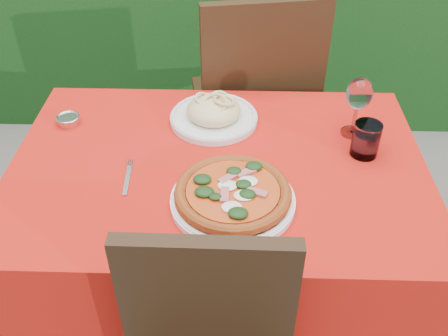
{
  "coord_description": "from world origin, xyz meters",
  "views": [
    {
      "loc": [
        0.05,
        -1.18,
        1.69
      ],
      "look_at": [
        0.02,
        -0.05,
        0.77
      ],
      "focal_mm": 40.0,
      "sensor_mm": 36.0,
      "label": 1
    }
  ],
  "objects_px": {
    "water_glass": "(366,141)",
    "steel_ramekin": "(69,120)",
    "pasta_plate": "(214,113)",
    "wine_glass": "(359,96)",
    "pizza_plate": "(233,195)",
    "fork": "(127,180)",
    "chair_far": "(256,96)"
  },
  "relations": [
    {
      "from": "chair_far",
      "to": "fork",
      "type": "height_order",
      "value": "chair_far"
    },
    {
      "from": "pasta_plate",
      "to": "water_glass",
      "type": "height_order",
      "value": "water_glass"
    },
    {
      "from": "chair_far",
      "to": "water_glass",
      "type": "bearing_deg",
      "value": 108.15
    },
    {
      "from": "pizza_plate",
      "to": "steel_ramekin",
      "type": "relative_size",
      "value": 5.63
    },
    {
      "from": "pizza_plate",
      "to": "water_glass",
      "type": "bearing_deg",
      "value": 30.5
    },
    {
      "from": "wine_glass",
      "to": "fork",
      "type": "distance_m",
      "value": 0.75
    },
    {
      "from": "fork",
      "to": "wine_glass",
      "type": "bearing_deg",
      "value": 16.97
    },
    {
      "from": "pizza_plate",
      "to": "steel_ramekin",
      "type": "distance_m",
      "value": 0.67
    },
    {
      "from": "fork",
      "to": "steel_ramekin",
      "type": "bearing_deg",
      "value": 127.01
    },
    {
      "from": "chair_far",
      "to": "fork",
      "type": "relative_size",
      "value": 5.97
    },
    {
      "from": "steel_ramekin",
      "to": "chair_far",
      "type": "bearing_deg",
      "value": 34.31
    },
    {
      "from": "pizza_plate",
      "to": "fork",
      "type": "bearing_deg",
      "value": 164.73
    },
    {
      "from": "water_glass",
      "to": "wine_glass",
      "type": "bearing_deg",
      "value": 98.42
    },
    {
      "from": "water_glass",
      "to": "steel_ramekin",
      "type": "xyz_separation_m",
      "value": [
        -0.96,
        0.14,
        -0.04
      ]
    },
    {
      "from": "pizza_plate",
      "to": "wine_glass",
      "type": "xyz_separation_m",
      "value": [
        0.38,
        0.34,
        0.11
      ]
    },
    {
      "from": "pasta_plate",
      "to": "wine_glass",
      "type": "distance_m",
      "value": 0.47
    },
    {
      "from": "chair_far",
      "to": "pizza_plate",
      "type": "bearing_deg",
      "value": 73.44
    },
    {
      "from": "pasta_plate",
      "to": "steel_ramekin",
      "type": "distance_m",
      "value": 0.49
    },
    {
      "from": "pasta_plate",
      "to": "wine_glass",
      "type": "bearing_deg",
      "value": -7.52
    },
    {
      "from": "pasta_plate",
      "to": "water_glass",
      "type": "distance_m",
      "value": 0.5
    },
    {
      "from": "pasta_plate",
      "to": "chair_far",
      "type": "bearing_deg",
      "value": 68.91
    },
    {
      "from": "water_glass",
      "to": "fork",
      "type": "bearing_deg",
      "value": -167.91
    },
    {
      "from": "chair_far",
      "to": "pasta_plate",
      "type": "bearing_deg",
      "value": 58.37
    },
    {
      "from": "pizza_plate",
      "to": "pasta_plate",
      "type": "bearing_deg",
      "value": 99.93
    },
    {
      "from": "water_glass",
      "to": "wine_glass",
      "type": "height_order",
      "value": "wine_glass"
    },
    {
      "from": "wine_glass",
      "to": "fork",
      "type": "relative_size",
      "value": 1.14
    },
    {
      "from": "chair_far",
      "to": "water_glass",
      "type": "height_order",
      "value": "chair_far"
    },
    {
      "from": "pizza_plate",
      "to": "water_glass",
      "type": "distance_m",
      "value": 0.46
    },
    {
      "from": "pizza_plate",
      "to": "wine_glass",
      "type": "height_order",
      "value": "wine_glass"
    },
    {
      "from": "chair_far",
      "to": "wine_glass",
      "type": "xyz_separation_m",
      "value": [
        0.3,
        -0.46,
        0.29
      ]
    },
    {
      "from": "pasta_plate",
      "to": "steel_ramekin",
      "type": "xyz_separation_m",
      "value": [
        -0.48,
        -0.03,
        -0.02
      ]
    },
    {
      "from": "pasta_plate",
      "to": "fork",
      "type": "bearing_deg",
      "value": -126.37
    }
  ]
}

